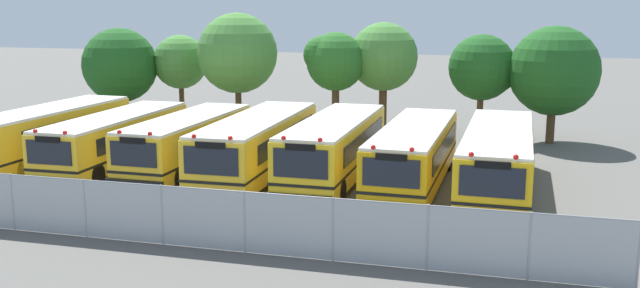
{
  "coord_description": "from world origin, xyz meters",
  "views": [
    {
      "loc": [
        10.29,
        -27.21,
        7.21
      ],
      "look_at": [
        2.89,
        0.0,
        1.6
      ],
      "focal_mm": 38.72,
      "sensor_mm": 36.0,
      "label": 1
    }
  ],
  "objects": [
    {
      "name": "school_bus_6",
      "position": [
        10.1,
        0.05,
        1.41
      ],
      "size": [
        2.77,
        11.01,
        2.67
      ],
      "rotation": [
        0.0,
        0.0,
        3.12
      ],
      "color": "yellow",
      "rests_on": "ground_plane"
    },
    {
      "name": "tree_2",
      "position": [
        -4.64,
        9.81,
        4.62
      ],
      "size": [
        4.6,
        4.6,
        6.92
      ],
      "color": "#4C3823",
      "rests_on": "ground_plane"
    },
    {
      "name": "school_bus_2",
      "position": [
        -3.24,
        0.19,
        1.37
      ],
      "size": [
        2.57,
        9.28,
        2.6
      ],
      "rotation": [
        0.0,
        0.0,
        3.13
      ],
      "color": "yellow",
      "rests_on": "ground_plane"
    },
    {
      "name": "tree_6",
      "position": [
        12.54,
        11.23,
        3.88
      ],
      "size": [
        4.75,
        4.75,
        6.27
      ],
      "color": "#4C3823",
      "rests_on": "ground_plane"
    },
    {
      "name": "tree_4",
      "position": [
        3.44,
        11.49,
        4.5
      ],
      "size": [
        3.86,
        3.86,
        6.4
      ],
      "color": "#4C3823",
      "rests_on": "ground_plane"
    },
    {
      "name": "tree_5",
      "position": [
        9.07,
        11.59,
        3.91
      ],
      "size": [
        3.73,
        3.63,
        5.78
      ],
      "color": "#4C3823",
      "rests_on": "ground_plane"
    },
    {
      "name": "tree_1",
      "position": [
        -9.12,
        11.56,
        3.93
      ],
      "size": [
        3.3,
        3.3,
        5.56
      ],
      "color": "#4C3823",
      "rests_on": "ground_plane"
    },
    {
      "name": "chainlink_fence",
      "position": [
        0.29,
        -8.9,
        0.99
      ],
      "size": [
        27.05,
        0.07,
        1.91
      ],
      "color": "#9EA0A3",
      "rests_on": "ground_plane"
    },
    {
      "name": "school_bus_0",
      "position": [
        -10.03,
        -0.13,
        1.46
      ],
      "size": [
        2.69,
        9.73,
        2.78
      ],
      "rotation": [
        0.0,
        0.0,
        3.12
      ],
      "color": "yellow",
      "rests_on": "ground_plane"
    },
    {
      "name": "tree_3",
      "position": [
        0.89,
        10.07,
        4.29
      ],
      "size": [
        3.4,
        3.27,
        5.87
      ],
      "color": "#4C3823",
      "rests_on": "ground_plane"
    },
    {
      "name": "school_bus_1",
      "position": [
        -6.71,
        -0.01,
        1.35
      ],
      "size": [
        2.55,
        9.88,
        2.56
      ],
      "rotation": [
        0.0,
        0.0,
        3.15
      ],
      "color": "yellow",
      "rests_on": "ground_plane"
    },
    {
      "name": "traffic_cone",
      "position": [
        -6.32,
        -7.27,
        0.28
      ],
      "size": [
        0.42,
        0.42,
        0.56
      ],
      "primitive_type": "cone",
      "color": "#EA5914",
      "rests_on": "ground_plane"
    },
    {
      "name": "school_bus_5",
      "position": [
        6.79,
        0.21,
        1.38
      ],
      "size": [
        2.67,
        10.36,
        2.63
      ],
      "rotation": [
        0.0,
        0.0,
        3.12
      ],
      "color": "#EAA80C",
      "rests_on": "ground_plane"
    },
    {
      "name": "school_bus_4",
      "position": [
        3.46,
        0.22,
        1.45
      ],
      "size": [
        2.54,
        9.99,
        2.76
      ],
      "rotation": [
        0.0,
        0.0,
        3.14
      ],
      "color": "yellow",
      "rests_on": "ground_plane"
    },
    {
      "name": "tree_0",
      "position": [
        -12.5,
        9.94,
        3.7
      ],
      "size": [
        4.49,
        4.49,
        6.0
      ],
      "color": "#4C3823",
      "rests_on": "ground_plane"
    },
    {
      "name": "ground_plane",
      "position": [
        0.0,
        0.0,
        0.0
      ],
      "size": [
        160.0,
        160.0,
        0.0
      ],
      "primitive_type": "plane",
      "color": "#595651"
    },
    {
      "name": "school_bus_3",
      "position": [
        0.1,
        0.06,
        1.44
      ],
      "size": [
        2.8,
        10.45,
        2.73
      ],
      "rotation": [
        0.0,
        0.0,
        3.16
      ],
      "color": "yellow",
      "rests_on": "ground_plane"
    }
  ]
}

